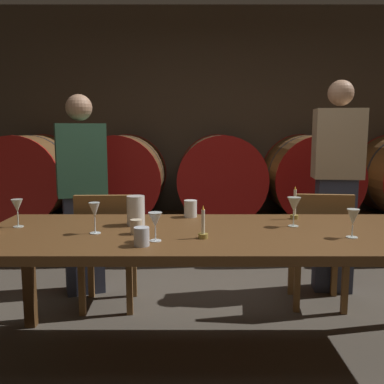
{
  "coord_description": "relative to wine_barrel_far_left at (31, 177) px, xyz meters",
  "views": [
    {
      "loc": [
        -0.27,
        -2.27,
        1.33
      ],
      "look_at": [
        -0.28,
        0.4,
        0.94
      ],
      "focal_mm": 39.84,
      "sensor_mm": 36.0,
      "label": 1
    }
  ],
  "objects": [
    {
      "name": "ground_plane",
      "position": [
        2.03,
        -2.32,
        -0.82
      ],
      "size": [
        8.23,
        8.23,
        0.0
      ],
      "primitive_type": "plane",
      "color": "#4C443A"
    },
    {
      "name": "back_wall",
      "position": [
        2.03,
        0.55,
        0.54
      ],
      "size": [
        6.33,
        0.24,
        2.72
      ],
      "primitive_type": "cube",
      "color": "#473A2D",
      "rests_on": "ground"
    },
    {
      "name": "barrel_shelf",
      "position": [
        2.03,
        0.0,
        -0.63
      ],
      "size": [
        5.7,
        0.9,
        0.37
      ],
      "primitive_type": "cube",
      "color": "#4C2D16",
      "rests_on": "ground"
    },
    {
      "name": "wine_barrel_far_left",
      "position": [
        0.0,
        0.0,
        0.0
      ],
      "size": [
        0.91,
        0.89,
        0.91
      ],
      "color": "brown",
      "rests_on": "barrel_shelf"
    },
    {
      "name": "wine_barrel_left",
      "position": [
        0.99,
        0.0,
        0.0
      ],
      "size": [
        0.91,
        0.89,
        0.91
      ],
      "color": "#513319",
      "rests_on": "barrel_shelf"
    },
    {
      "name": "wine_barrel_center",
      "position": [
        2.06,
        0.0,
        0.0
      ],
      "size": [
        0.91,
        0.89,
        0.91
      ],
      "color": "brown",
      "rests_on": "barrel_shelf"
    },
    {
      "name": "wine_barrel_right",
      "position": [
        3.03,
        0.0,
        0.0
      ],
      "size": [
        0.91,
        0.89,
        0.91
      ],
      "color": "brown",
      "rests_on": "barrel_shelf"
    },
    {
      "name": "dining_table",
      "position": [
        1.9,
        -2.25,
        -0.12
      ],
      "size": [
        2.65,
        0.96,
        0.77
      ],
      "color": "brown",
      "rests_on": "ground"
    },
    {
      "name": "chair_left",
      "position": [
        1.13,
        -1.56,
        -0.33
      ],
      "size": [
        0.42,
        0.42,
        0.88
      ],
      "rotation": [
        0.0,
        0.0,
        3.19
      ],
      "color": "brown",
      "rests_on": "ground"
    },
    {
      "name": "chair_right",
      "position": [
        2.7,
        -1.52,
        -0.33
      ],
      "size": [
        0.44,
        0.44,
        0.88
      ],
      "rotation": [
        0.0,
        0.0,
        3.04
      ],
      "color": "brown",
      "rests_on": "ground"
    },
    {
      "name": "guest_left",
      "position": [
        0.87,
        -1.2,
        0.0
      ],
      "size": [
        0.44,
        0.36,
        1.6
      ],
      "rotation": [
        0.0,
        0.0,
        3.49
      ],
      "color": "#33384C",
      "rests_on": "ground"
    },
    {
      "name": "guest_right",
      "position": [
        2.92,
        -1.16,
        0.06
      ],
      "size": [
        0.41,
        0.28,
        1.72
      ],
      "rotation": [
        0.0,
        0.0,
        3.02
      ],
      "color": "#33384C",
      "rests_on": "ground"
    },
    {
      "name": "candle_left",
      "position": [
        1.81,
        -2.41,
        -0.01
      ],
      "size": [
        0.05,
        0.05,
        0.18
      ],
      "color": "olive",
      "rests_on": "dining_table"
    },
    {
      "name": "candle_right",
      "position": [
        2.41,
        -1.92,
        0.01
      ],
      "size": [
        0.05,
        0.05,
        0.21
      ],
      "color": "olive",
      "rests_on": "dining_table"
    },
    {
      "name": "pitcher",
      "position": [
        1.42,
        -2.1,
        0.03
      ],
      "size": [
        0.11,
        0.11,
        0.18
      ],
      "color": "white",
      "rests_on": "dining_table"
    },
    {
      "name": "wine_glass_far_left",
      "position": [
        0.73,
        -2.15,
        0.07
      ],
      "size": [
        0.07,
        0.07,
        0.16
      ],
      "color": "silver",
      "rests_on": "dining_table"
    },
    {
      "name": "wine_glass_left",
      "position": [
        1.22,
        -2.31,
        0.07
      ],
      "size": [
        0.06,
        0.06,
        0.17
      ],
      "color": "white",
      "rests_on": "dining_table"
    },
    {
      "name": "wine_glass_center_left",
      "position": [
        1.56,
        -2.47,
        0.05
      ],
      "size": [
        0.07,
        0.07,
        0.15
      ],
      "color": "white",
      "rests_on": "dining_table"
    },
    {
      "name": "wine_glass_center_right",
      "position": [
        2.35,
        -2.13,
        0.07
      ],
      "size": [
        0.08,
        0.08,
        0.17
      ],
      "color": "silver",
      "rests_on": "dining_table"
    },
    {
      "name": "wine_glass_right",
      "position": [
        2.6,
        -2.4,
        0.05
      ],
      "size": [
        0.06,
        0.06,
        0.15
      ],
      "color": "silver",
      "rests_on": "dining_table"
    },
    {
      "name": "cup_center_left",
      "position": [
        1.45,
        -2.31,
        -0.01
      ],
      "size": [
        0.07,
        0.07,
        0.08
      ],
      "primitive_type": "cylinder",
      "color": "beige",
      "rests_on": "dining_table"
    },
    {
      "name": "cup_center_right",
      "position": [
        1.51,
        -2.56,
        -0.01
      ],
      "size": [
        0.08,
        0.08,
        0.09
      ],
      "primitive_type": "cylinder",
      "color": "silver",
      "rests_on": "dining_table"
    },
    {
      "name": "cup_far_right",
      "position": [
        1.74,
        -1.86,
        0.0
      ],
      "size": [
        0.08,
        0.08,
        0.11
      ],
      "primitive_type": "cylinder",
      "color": "white",
      "rests_on": "dining_table"
    }
  ]
}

